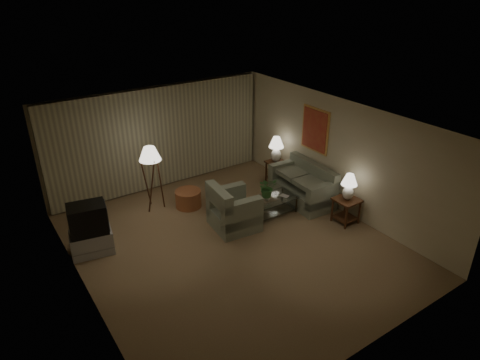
% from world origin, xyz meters
% --- Properties ---
extents(ground, '(7.00, 7.00, 0.00)m').
position_xyz_m(ground, '(0.00, 0.00, 0.00)').
color(ground, olive).
rests_on(ground, ground).
extents(room_shell, '(6.04, 7.02, 2.72)m').
position_xyz_m(room_shell, '(0.02, 1.51, 1.75)').
color(room_shell, beige).
rests_on(room_shell, ground).
extents(sofa, '(1.83, 1.07, 0.77)m').
position_xyz_m(sofa, '(2.50, 0.63, 0.38)').
color(sofa, gray).
rests_on(sofa, ground).
extents(armchair, '(1.18, 1.14, 0.84)m').
position_xyz_m(armchair, '(0.42, 0.55, 0.42)').
color(armchair, gray).
rests_on(armchair, ground).
extents(side_table_near, '(0.53, 0.53, 0.60)m').
position_xyz_m(side_table_near, '(2.65, -0.72, 0.41)').
color(side_table_near, '#3C2110').
rests_on(side_table_near, ground).
extents(side_table_far, '(0.49, 0.41, 0.60)m').
position_xyz_m(side_table_far, '(2.65, 1.88, 0.40)').
color(side_table_far, '#3C2110').
rests_on(side_table_far, ground).
extents(table_lamp_near, '(0.36, 0.36, 0.63)m').
position_xyz_m(table_lamp_near, '(2.65, -0.72, 0.97)').
color(table_lamp_near, white).
rests_on(table_lamp_near, side_table_near).
extents(table_lamp_far, '(0.41, 0.41, 0.70)m').
position_xyz_m(table_lamp_far, '(2.65, 1.88, 1.01)').
color(table_lamp_far, white).
rests_on(table_lamp_far, side_table_far).
extents(coffee_table, '(1.23, 0.67, 0.41)m').
position_xyz_m(coffee_table, '(1.47, 0.53, 0.28)').
color(coffee_table, silver).
rests_on(coffee_table, ground).
extents(tv_cabinet, '(1.02, 0.82, 0.50)m').
position_xyz_m(tv_cabinet, '(-2.55, 1.35, 0.25)').
color(tv_cabinet, '#A6A6A8').
rests_on(tv_cabinet, ground).
extents(crt_tv, '(0.92, 0.79, 0.62)m').
position_xyz_m(crt_tv, '(-2.55, 1.35, 0.81)').
color(crt_tv, black).
rests_on(crt_tv, tv_cabinet).
extents(floor_lamp, '(0.52, 0.52, 1.60)m').
position_xyz_m(floor_lamp, '(-0.72, 2.38, 0.84)').
color(floor_lamp, '#3C2110').
rests_on(floor_lamp, ground).
extents(ottoman, '(0.67, 0.67, 0.42)m').
position_xyz_m(ottoman, '(0.00, 1.97, 0.21)').
color(ottoman, '#955632').
rests_on(ottoman, ground).
extents(vase, '(0.14, 0.14, 0.15)m').
position_xyz_m(vase, '(1.32, 0.53, 0.49)').
color(vase, silver).
rests_on(vase, coffee_table).
extents(flowers, '(0.48, 0.44, 0.48)m').
position_xyz_m(flowers, '(1.32, 0.53, 0.80)').
color(flowers, '#3D7A36').
rests_on(flowers, vase).
extents(book, '(0.21, 0.24, 0.02)m').
position_xyz_m(book, '(1.72, 0.43, 0.42)').
color(book, olive).
rests_on(book, coffee_table).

